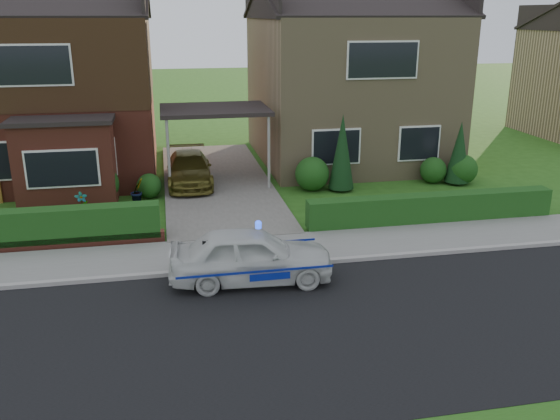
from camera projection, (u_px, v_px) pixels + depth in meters
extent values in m
plane|color=#255516|center=(270.00, 333.00, 11.55)|extent=(120.00, 120.00, 0.00)
cube|color=black|center=(270.00, 333.00, 11.55)|extent=(60.00, 6.00, 0.02)
cube|color=#9E9993|center=(248.00, 268.00, 14.37)|extent=(60.00, 0.16, 0.12)
cube|color=slate|center=(242.00, 252.00, 15.35)|extent=(60.00, 2.00, 0.10)
cube|color=#666059|center=(217.00, 181.00, 21.78)|extent=(3.80, 12.00, 0.12)
cube|color=brown|center=(55.00, 97.00, 22.61)|extent=(7.20, 8.00, 5.80)
cube|color=white|center=(91.00, 157.00, 19.63)|extent=(1.60, 0.08, 1.30)
cube|color=white|center=(29.00, 65.00, 18.40)|extent=(2.60, 0.08, 1.30)
cube|color=black|center=(51.00, 58.00, 22.16)|extent=(7.26, 8.06, 2.90)
cube|color=brown|center=(66.00, 165.00, 18.88)|extent=(3.00, 1.40, 2.70)
cube|color=black|center=(61.00, 120.00, 18.43)|extent=(3.20, 1.60, 0.14)
cube|color=tan|center=(347.00, 90.00, 24.74)|extent=(7.20, 8.00, 5.80)
cube|color=white|center=(336.00, 147.00, 21.18)|extent=(1.80, 0.08, 1.30)
cube|color=white|center=(419.00, 143.00, 21.76)|extent=(1.60, 0.08, 1.30)
cube|color=white|center=(383.00, 60.00, 20.52)|extent=(2.60, 0.08, 1.30)
cube|color=black|center=(214.00, 110.00, 20.95)|extent=(3.80, 3.00, 0.14)
cylinder|color=gray|center=(169.00, 158.00, 19.75)|extent=(0.10, 0.10, 2.70)
cylinder|color=gray|center=(269.00, 154.00, 20.38)|extent=(0.10, 0.10, 2.70)
cube|color=brown|center=(14.00, 246.00, 15.37)|extent=(7.70, 0.25, 0.36)
cube|color=#133E13|center=(16.00, 251.00, 15.56)|extent=(7.50, 0.55, 0.90)
cube|color=#133E13|center=(430.00, 223.00, 17.60)|extent=(7.50, 0.55, 0.80)
sphere|color=#133E13|center=(98.00, 184.00, 19.27)|extent=(1.32, 1.32, 1.32)
sphere|color=#133E13|center=(149.00, 186.00, 19.92)|extent=(0.84, 0.84, 0.84)
sphere|color=#133E13|center=(312.00, 174.00, 20.70)|extent=(1.20, 1.20, 1.20)
sphere|color=#133E13|center=(433.00, 170.00, 21.68)|extent=(0.96, 0.96, 0.96)
sphere|color=#133E13|center=(463.00, 169.00, 21.56)|extent=(1.08, 1.08, 1.08)
cone|color=black|center=(342.00, 154.00, 20.48)|extent=(0.90, 0.90, 2.60)
cone|color=black|center=(459.00, 154.00, 21.35)|extent=(0.90, 0.90, 2.20)
imported|color=silver|center=(251.00, 256.00, 13.59)|extent=(1.75, 3.83, 1.28)
sphere|color=#193FF2|center=(259.00, 226.00, 13.39)|extent=(0.17, 0.17, 0.17)
cube|color=navy|center=(256.00, 271.00, 12.90)|extent=(3.44, 0.02, 0.05)
cube|color=navy|center=(247.00, 246.00, 14.31)|extent=(3.44, 0.01, 0.05)
ellipsoid|color=black|center=(205.00, 250.00, 13.22)|extent=(0.22, 0.17, 0.21)
sphere|color=white|center=(206.00, 252.00, 13.17)|extent=(0.11, 0.11, 0.11)
sphere|color=black|center=(206.00, 245.00, 13.16)|extent=(0.13, 0.13, 0.13)
cone|color=black|center=(204.00, 242.00, 13.14)|extent=(0.04, 0.04, 0.05)
cone|color=black|center=(208.00, 242.00, 13.16)|extent=(0.04, 0.04, 0.05)
imported|color=brown|center=(189.00, 169.00, 21.09)|extent=(1.59, 3.82, 1.10)
imported|color=gray|center=(82.00, 205.00, 18.11)|extent=(0.47, 0.41, 0.75)
imported|color=gray|center=(137.00, 191.00, 19.29)|extent=(0.59, 0.59, 0.84)
imported|color=gray|center=(144.00, 222.00, 16.55)|extent=(0.54, 0.54, 0.80)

